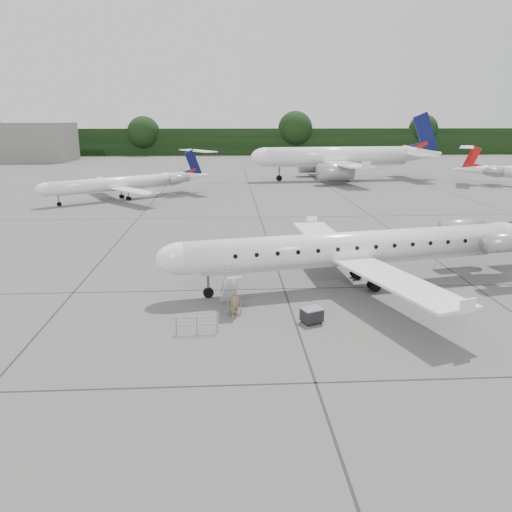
{
  "coord_description": "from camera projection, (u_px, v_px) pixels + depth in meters",
  "views": [
    {
      "loc": [
        -8.54,
        -29.0,
        11.34
      ],
      "look_at": [
        -6.68,
        3.38,
        2.3
      ],
      "focal_mm": 35.0,
      "sensor_mm": 36.0,
      "label": 1
    }
  ],
  "objects": [
    {
      "name": "passenger",
      "position": [
        235.0,
        304.0,
        29.16
      ],
      "size": [
        0.7,
        0.63,
        1.6
      ],
      "primitive_type": "imported",
      "rotation": [
        0.0,
        0.0,
        0.55
      ],
      "color": "olive",
      "rests_on": "ground"
    },
    {
      "name": "bg_narrowbody",
      "position": [
        337.0,
        147.0,
        91.68
      ],
      "size": [
        36.08,
        27.52,
        12.18
      ],
      "primitive_type": null,
      "rotation": [
        0.0,
        0.0,
        0.09
      ],
      "color": "white",
      "rests_on": "ground"
    },
    {
      "name": "main_regional_jet",
      "position": [
        353.0,
        232.0,
        33.86
      ],
      "size": [
        33.33,
        26.74,
        7.64
      ],
      "primitive_type": null,
      "rotation": [
        0.0,
        0.0,
        0.19
      ],
      "color": "white",
      "rests_on": "ground"
    },
    {
      "name": "baggage_cart",
      "position": [
        312.0,
        315.0,
        28.38
      ],
      "size": [
        1.36,
        1.25,
        0.95
      ],
      "primitive_type": null,
      "rotation": [
        0.0,
        0.0,
        0.41
      ],
      "color": "black",
      "rests_on": "ground"
    },
    {
      "name": "treeline",
      "position": [
        254.0,
        142.0,
        155.36
      ],
      "size": [
        260.0,
        4.0,
        8.0
      ],
      "primitive_type": "cube",
      "color": "black",
      "rests_on": "ground"
    },
    {
      "name": "bg_regional_left",
      "position": [
        118.0,
        177.0,
        69.92
      ],
      "size": [
        30.66,
        28.93,
        6.53
      ],
      "primitive_type": null,
      "rotation": [
        0.0,
        0.0,
        0.61
      ],
      "color": "white",
      "rests_on": "ground"
    },
    {
      "name": "ground",
      "position": [
        365.0,
        304.0,
        31.41
      ],
      "size": [
        320.0,
        320.0,
        0.0
      ],
      "primitive_type": "plane",
      "color": "#575855",
      "rests_on": "ground"
    },
    {
      "name": "safety_railing",
      "position": [
        197.0,
        325.0,
        26.92
      ],
      "size": [
        2.2,
        0.11,
        1.0
      ],
      "primitive_type": null,
      "rotation": [
        0.0,
        0.0,
        0.02
      ],
      "color": "gray",
      "rests_on": "ground"
    },
    {
      "name": "airstair",
      "position": [
        230.0,
        290.0,
        30.29
      ],
      "size": [
        1.28,
        2.46,
        2.39
      ],
      "primitive_type": null,
      "rotation": [
        0.0,
        0.0,
        0.19
      ],
      "color": "white",
      "rests_on": "ground"
    }
  ]
}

